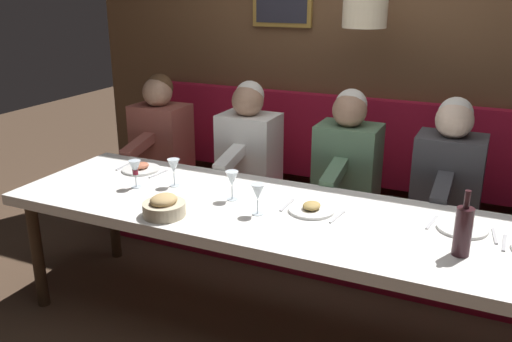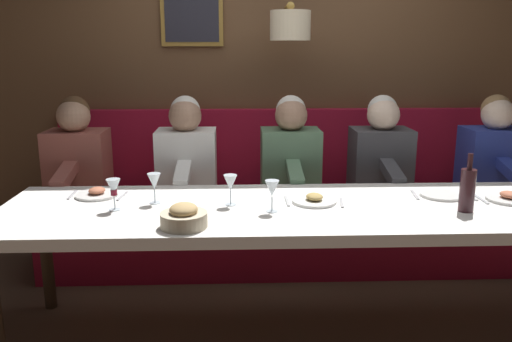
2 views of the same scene
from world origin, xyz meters
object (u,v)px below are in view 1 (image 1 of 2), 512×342
Objects in this scene: wine_glass_3 at (174,167)px; wine_glass_4 at (135,169)px; diner_near at (449,167)px; wine_glass_1 at (258,193)px; dining_table at (294,223)px; bread_bowl at (164,207)px; diner_far at (249,142)px; wine_bottle at (463,230)px; diner_farthest at (161,131)px; diner_middle at (348,154)px; wine_glass_0 at (232,180)px.

wine_glass_3 is 1.00× the size of wine_glass_4.
wine_glass_4 is at bearing 121.15° from wine_glass_3.
diner_near reaches higher than wine_glass_1.
bread_bowl reaches higher than dining_table.
wine_glass_3 is at bearing 172.99° from diner_far.
diner_near reaches higher than wine_bottle.
diner_near is 2.64× the size of wine_bottle.
diner_farthest is at bearing 58.23° from dining_table.
dining_table is at bearing 178.21° from diner_middle.
wine_glass_0 is (-0.85, 1.03, 0.04)m from diner_near.
diner_farthest reaches higher than wine_glass_0.
diner_middle reaches higher than wine_bottle.
diner_far reaches higher than wine_glass_1.
diner_near is 4.82× the size of wine_glass_1.
diner_near is 4.82× the size of wine_glass_0.
diner_near is 1.02m from wine_bottle.
wine_glass_4 is at bearing 162.56° from diner_far.
diner_farthest is 4.82× the size of wine_glass_4.
dining_table is 4.02× the size of diner_near.
wine_glass_4 is (-0.03, 0.97, 0.17)m from dining_table.
wine_bottle is at bearing -114.09° from diner_farthest.
bread_bowl is (-1.19, 0.62, -0.03)m from diner_middle.
wine_glass_0 reaches higher than dining_table.
diner_farthest reaches higher than wine_glass_4.
wine_glass_0 is (0.03, 0.38, 0.17)m from dining_table.
diner_far is at bearing 37.86° from dining_table.
wine_glass_3 and wine_glass_4 have the same top height.
wine_bottle is (-0.20, -1.61, -0.00)m from wine_glass_3.
dining_table is 1.11m from diner_near.
wine_glass_3 is 0.44m from bread_bowl.
wine_bottle reaches higher than bread_bowl.
diner_middle is at bearing -25.50° from wine_glass_0.
diner_middle reaches higher than wine_glass_1.
diner_middle reaches higher than wine_glass_3.
wine_glass_3 is at bearing 74.31° from wine_glass_1.
bread_bowl is (-0.34, 0.21, -0.07)m from wine_glass_0.
wine_glass_3 is 0.75× the size of bread_bowl.
diner_middle is 3.60× the size of bread_bowl.
diner_far is at bearing -90.00° from diner_farthest.
wine_glass_3 is (-0.80, 1.44, 0.04)m from diner_near.
wine_glass_1 is 0.75× the size of bread_bowl.
wine_bottle is at bearing -123.66° from diner_far.
wine_glass_4 is (-0.91, 0.29, 0.04)m from diner_far.
diner_near is 3.60× the size of bread_bowl.
dining_table is at bearing -121.77° from diner_farthest.
diner_farthest is 1.35m from wine_glass_0.
diner_middle and diner_far have the same top height.
diner_middle is 4.82× the size of wine_glass_1.
dining_table is 0.81m from wine_glass_3.
diner_near is at bearing -90.00° from diner_farthest.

